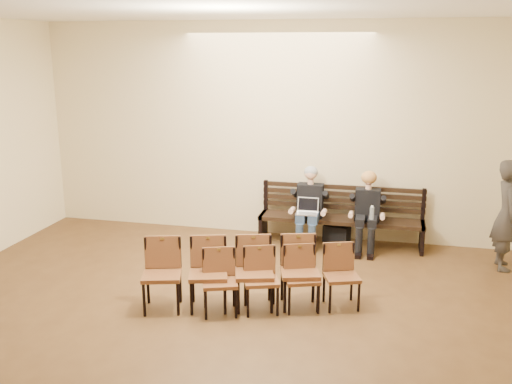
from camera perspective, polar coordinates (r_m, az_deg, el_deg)
room_walls at (r=5.21m, az=-6.89°, el=8.10°), size 8.02×10.01×3.51m
bench at (r=9.22m, az=8.40°, el=-3.92°), size 2.60×0.90×0.45m
seated_man at (r=9.04m, az=5.34°, el=-1.68°), size 0.50×0.69×1.21m
seated_woman at (r=8.98m, az=11.03°, el=-2.34°), size 0.47×0.66×1.10m
laptop at (r=8.85m, az=5.08°, el=-2.25°), size 0.38×0.33×0.24m
water_bottle at (r=8.76m, az=11.47°, el=-2.74°), size 0.07×0.07×0.22m
bag at (r=9.34m, az=8.08°, el=-4.16°), size 0.45×0.35×0.29m
passerby at (r=8.73m, az=23.89°, el=-1.37°), size 0.46×0.68×1.82m
chair_row_front at (r=6.93m, az=-2.49°, el=-8.20°), size 2.17×1.05×0.87m
chair_row_back at (r=6.90m, az=2.57°, el=-8.77°), size 1.91×1.04×0.77m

